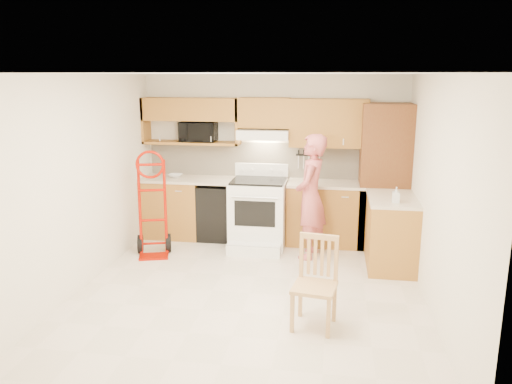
% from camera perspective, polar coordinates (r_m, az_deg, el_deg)
% --- Properties ---
extents(floor, '(4.00, 4.50, 0.02)m').
position_cam_1_polar(floor, '(5.95, -0.76, -11.57)').
color(floor, beige).
rests_on(floor, ground).
extents(ceiling, '(4.00, 4.50, 0.02)m').
position_cam_1_polar(ceiling, '(5.40, -0.84, 13.48)').
color(ceiling, white).
rests_on(ceiling, ground).
extents(wall_back, '(4.00, 0.02, 2.50)m').
position_cam_1_polar(wall_back, '(7.74, 2.02, 4.03)').
color(wall_back, '#EEE2C9').
rests_on(wall_back, ground).
extents(wall_front, '(4.00, 0.02, 2.50)m').
position_cam_1_polar(wall_front, '(3.43, -7.22, -8.01)').
color(wall_front, '#EEE2C9').
rests_on(wall_front, ground).
extents(wall_left, '(0.02, 4.50, 2.50)m').
position_cam_1_polar(wall_left, '(6.20, -19.44, 0.96)').
color(wall_left, '#EEE2C9').
rests_on(wall_left, ground).
extents(wall_right, '(0.02, 4.50, 2.50)m').
position_cam_1_polar(wall_right, '(5.58, 20.02, -0.39)').
color(wall_right, '#EEE2C9').
rests_on(wall_right, ground).
extents(backsplash, '(3.92, 0.03, 0.55)m').
position_cam_1_polar(backsplash, '(7.72, 2.00, 3.63)').
color(backsplash, beige).
rests_on(backsplash, wall_back).
extents(lower_cab_left, '(0.90, 0.60, 0.90)m').
position_cam_1_polar(lower_cab_left, '(7.95, -9.47, -1.81)').
color(lower_cab_left, '#996121').
rests_on(lower_cab_left, ground).
extents(dishwasher, '(0.60, 0.60, 0.85)m').
position_cam_1_polar(dishwasher, '(7.75, -4.19, -2.23)').
color(dishwasher, black).
rests_on(dishwasher, ground).
extents(lower_cab_right, '(1.14, 0.60, 0.90)m').
position_cam_1_polar(lower_cab_right, '(7.56, 7.95, -2.54)').
color(lower_cab_right, '#996121').
rests_on(lower_cab_right, ground).
extents(countertop_left, '(1.50, 0.63, 0.04)m').
position_cam_1_polar(countertop_left, '(7.75, -7.50, 1.45)').
color(countertop_left, beige).
rests_on(countertop_left, lower_cab_left).
extents(countertop_right, '(1.14, 0.63, 0.04)m').
position_cam_1_polar(countertop_right, '(7.44, 8.07, 0.95)').
color(countertop_right, beige).
rests_on(countertop_right, lower_cab_right).
extents(cab_return_right, '(0.60, 1.00, 0.90)m').
position_cam_1_polar(cab_return_right, '(6.83, 15.15, -4.58)').
color(cab_return_right, '#996121').
rests_on(cab_return_right, ground).
extents(countertop_return, '(0.63, 1.00, 0.04)m').
position_cam_1_polar(countertop_return, '(6.71, 15.39, -0.76)').
color(countertop_return, beige).
rests_on(countertop_return, cab_return_right).
extents(pantry_tall, '(0.70, 0.60, 2.10)m').
position_cam_1_polar(pantry_tall, '(7.45, 14.42, 1.70)').
color(pantry_tall, brown).
rests_on(pantry_tall, ground).
extents(upper_cab_left, '(1.50, 0.33, 0.34)m').
position_cam_1_polar(upper_cab_left, '(7.74, -7.45, 9.37)').
color(upper_cab_left, '#996121').
rests_on(upper_cab_left, wall_back).
extents(upper_shelf_mw, '(1.50, 0.33, 0.04)m').
position_cam_1_polar(upper_shelf_mw, '(7.79, -7.34, 5.62)').
color(upper_shelf_mw, '#996121').
rests_on(upper_shelf_mw, wall_back).
extents(upper_cab_center, '(0.76, 0.33, 0.44)m').
position_cam_1_polar(upper_cab_center, '(7.50, 0.98, 9.05)').
color(upper_cab_center, '#996121').
rests_on(upper_cab_center, wall_back).
extents(upper_cab_right, '(1.14, 0.33, 0.70)m').
position_cam_1_polar(upper_cab_right, '(7.44, 8.31, 7.80)').
color(upper_cab_right, '#996121').
rests_on(upper_cab_right, wall_back).
extents(range_hood, '(0.76, 0.46, 0.14)m').
position_cam_1_polar(range_hood, '(7.47, 0.90, 6.64)').
color(range_hood, white).
rests_on(range_hood, wall_back).
extents(knife_strip, '(0.40, 0.05, 0.29)m').
position_cam_1_polar(knife_strip, '(7.64, 6.08, 3.77)').
color(knife_strip, black).
rests_on(knife_strip, backsplash).
extents(microwave, '(0.55, 0.37, 0.30)m').
position_cam_1_polar(microwave, '(7.74, -6.59, 6.87)').
color(microwave, black).
rests_on(microwave, upper_shelf_mw).
extents(range, '(0.80, 1.06, 1.18)m').
position_cam_1_polar(range, '(7.29, 0.20, -1.83)').
color(range, white).
rests_on(range, ground).
extents(person, '(0.51, 0.69, 1.72)m').
position_cam_1_polar(person, '(6.86, 6.27, -0.55)').
color(person, '#BE5757').
rests_on(person, ground).
extents(hand_truck, '(0.64, 0.62, 1.34)m').
position_cam_1_polar(hand_truck, '(7.07, -11.78, -1.93)').
color(hand_truck, '#A50F00').
rests_on(hand_truck, ground).
extents(dining_chair, '(0.48, 0.51, 0.92)m').
position_cam_1_polar(dining_chair, '(5.07, 6.70, -10.39)').
color(dining_chair, tan).
rests_on(dining_chair, ground).
extents(soap_bottle, '(0.09, 0.09, 0.20)m').
position_cam_1_polar(soap_bottle, '(6.42, 15.71, -0.32)').
color(soap_bottle, white).
rests_on(soap_bottle, countertop_return).
extents(bowl, '(0.23, 0.23, 0.05)m').
position_cam_1_polar(bowl, '(7.81, -9.21, 1.84)').
color(bowl, white).
rests_on(bowl, countertop_left).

